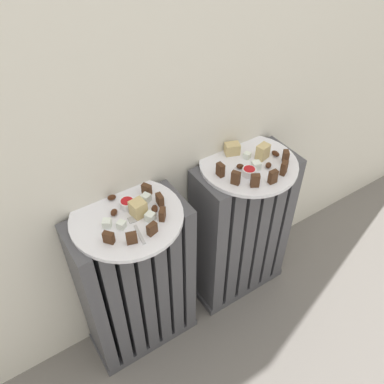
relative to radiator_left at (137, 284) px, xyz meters
name	(u,v)px	position (x,y,z in m)	size (l,w,h in m)	color
ground_plane	(236,363)	(0.21, -0.28, -0.30)	(6.00, 6.00, 0.00)	slate
radiator_left	(137,284)	(0.00, 0.00, 0.00)	(0.36, 0.17, 0.60)	#47474C
radiator_right	(240,231)	(0.42, 0.00, 0.00)	(0.36, 0.17, 0.60)	#47474C
plate_left	(127,217)	(0.00, 0.00, 0.31)	(0.31, 0.31, 0.01)	white
plate_right	(248,164)	(0.42, 0.00, 0.31)	(0.31, 0.31, 0.01)	white
dark_cake_slice_left_0	(109,238)	(-0.08, -0.06, 0.33)	(0.03, 0.01, 0.03)	#472B19
dark_cake_slice_left_1	(132,238)	(-0.03, -0.09, 0.33)	(0.03, 0.01, 0.03)	#472B19
dark_cake_slice_left_2	(152,229)	(0.03, -0.09, 0.33)	(0.03, 0.01, 0.03)	#472B19
dark_cake_slice_left_3	(162,214)	(0.08, -0.06, 0.33)	(0.03, 0.01, 0.03)	#472B19
dark_cake_slice_left_4	(160,200)	(0.10, -0.01, 0.33)	(0.03, 0.01, 0.03)	#472B19
dark_cake_slice_left_5	(147,189)	(0.09, 0.05, 0.33)	(0.03, 0.01, 0.03)	#472B19
marble_cake_slice_left_0	(138,208)	(0.03, -0.02, 0.34)	(0.04, 0.04, 0.05)	tan
turkish_delight_left_0	(146,198)	(0.07, 0.02, 0.33)	(0.02, 0.02, 0.02)	white
turkish_delight_left_1	(107,223)	(-0.06, -0.01, 0.33)	(0.02, 0.02, 0.02)	white
turkish_delight_left_2	(121,225)	(-0.03, -0.03, 0.33)	(0.02, 0.02, 0.02)	white
turkish_delight_left_3	(150,217)	(0.05, -0.05, 0.33)	(0.02, 0.02, 0.02)	white
medjool_date_left_0	(112,197)	(-0.01, 0.08, 0.33)	(0.02, 0.01, 0.02)	#3D1E0F
medjool_date_left_1	(114,212)	(-0.03, 0.02, 0.33)	(0.02, 0.02, 0.02)	#3D1E0F
medjool_date_left_2	(155,209)	(0.07, -0.03, 0.32)	(0.03, 0.02, 0.01)	#3D1E0F
jam_bowl_left	(127,203)	(0.02, 0.03, 0.33)	(0.04, 0.04, 0.02)	white
dark_cake_slice_right_0	(220,170)	(0.31, 0.00, 0.34)	(0.03, 0.02, 0.04)	#472B19
dark_cake_slice_right_1	(236,178)	(0.33, -0.06, 0.34)	(0.03, 0.02, 0.04)	#472B19
dark_cake_slice_right_2	(255,181)	(0.37, -0.10, 0.34)	(0.03, 0.02, 0.04)	#472B19
dark_cake_slice_right_3	(273,177)	(0.42, -0.11, 0.34)	(0.03, 0.02, 0.04)	#472B19
dark_cake_slice_right_4	(284,168)	(0.47, -0.10, 0.34)	(0.03, 0.02, 0.04)	#472B19
dark_cake_slice_right_5	(286,157)	(0.52, -0.06, 0.34)	(0.03, 0.02, 0.04)	#472B19
marble_cake_slice_right_0	(232,149)	(0.41, 0.07, 0.34)	(0.05, 0.03, 0.04)	tan
marble_cake_slice_right_1	(263,152)	(0.47, 0.00, 0.34)	(0.04, 0.03, 0.05)	tan
turkish_delight_right_0	(247,156)	(0.43, 0.02, 0.33)	(0.02, 0.02, 0.02)	white
turkish_delight_right_1	(256,165)	(0.42, -0.04, 0.33)	(0.03, 0.03, 0.03)	white
medjool_date_right_0	(240,166)	(0.38, -0.01, 0.33)	(0.02, 0.02, 0.02)	#3D1E0F
medjool_date_right_1	(268,165)	(0.46, -0.05, 0.33)	(0.02, 0.02, 0.02)	#3D1E0F
medjool_date_right_2	(276,154)	(0.51, -0.02, 0.33)	(0.03, 0.02, 0.02)	#3D1E0F
jam_bowl_right	(249,172)	(0.38, -0.05, 0.33)	(0.04, 0.04, 0.02)	white
fork	(136,228)	(0.00, -0.06, 0.32)	(0.03, 0.10, 0.00)	#B7B7BC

